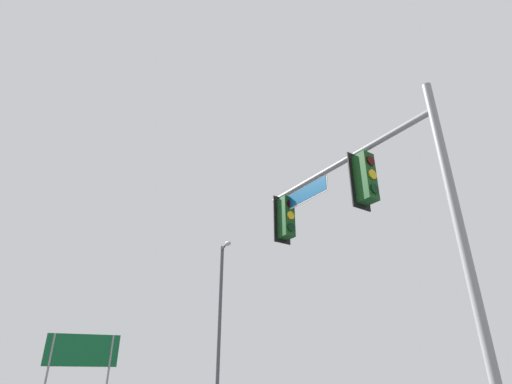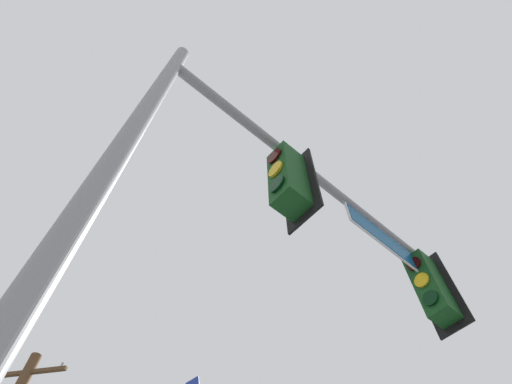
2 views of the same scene
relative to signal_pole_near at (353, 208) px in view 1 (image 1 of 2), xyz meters
name	(u,v)px [view 1 (image 1 of 2)]	position (x,y,z in m)	size (l,w,h in m)	color
signal_pole_near	(353,208)	(0.00, 0.00, 0.00)	(4.97, 1.31, 7.00)	gray
highway_sign	(81,356)	(19.64, 4.98, -2.08)	(0.25, 3.93, 4.27)	gray
street_lamp	(220,316)	(13.26, -1.17, -0.42)	(1.73, 0.35, 8.41)	#4C4C51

